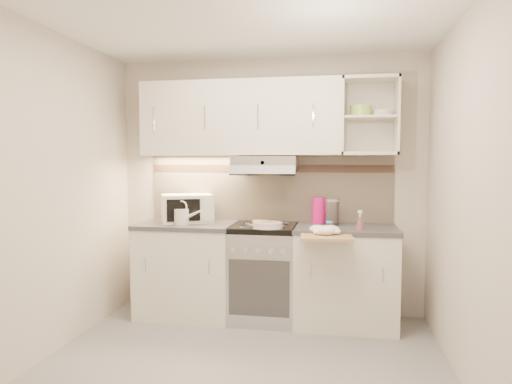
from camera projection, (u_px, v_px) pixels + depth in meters
ground at (240, 372)px, 3.23m from camera, size 3.00×3.00×0.00m
room_shell at (250, 144)px, 3.48m from camera, size 3.04×2.84×2.52m
base_cabinet_left at (188, 271)px, 4.41m from camera, size 0.90×0.60×0.86m
worktop_left at (187, 225)px, 4.38m from camera, size 0.92×0.62×0.04m
base_cabinet_right at (345, 278)px, 4.16m from camera, size 0.90×0.60×0.86m
worktop_right at (346, 229)px, 4.12m from camera, size 0.92×0.62×0.04m
electric_range at (264, 272)px, 4.28m from camera, size 0.60×0.60×0.90m
microwave at (187, 208)px, 4.45m from camera, size 0.58×0.52×0.27m
watering_can at (182, 216)px, 4.26m from camera, size 0.27×0.14×0.23m
plate_stack at (268, 225)px, 4.06m from camera, size 0.26×0.26×0.06m
bread_loaf at (261, 223)px, 4.26m from camera, size 0.16×0.16×0.04m
pink_pitcher at (319, 210)px, 4.35m from camera, size 0.13×0.12×0.25m
glass_jar at (333, 212)px, 4.23m from camera, size 0.13×0.13×0.24m
spice_jar at (329, 225)px, 3.93m from camera, size 0.05×0.05×0.08m
spray_bottle at (360, 222)px, 3.94m from camera, size 0.07×0.07×0.18m
cutting_board at (326, 236)px, 3.78m from camera, size 0.45×0.41×0.02m
dish_towel at (327, 230)px, 3.82m from camera, size 0.31×0.27×0.08m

